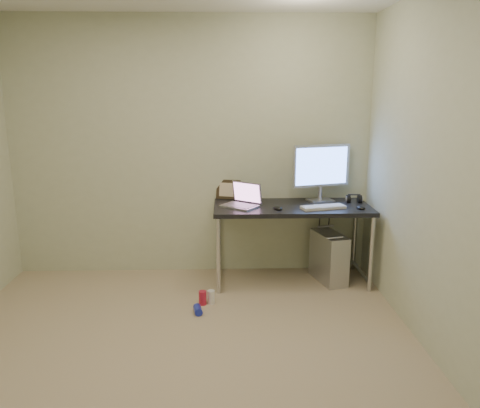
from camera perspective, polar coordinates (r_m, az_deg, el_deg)
name	(u,v)px	position (r m, az deg, el deg)	size (l,w,h in m)	color
floor	(176,364)	(3.35, -7.76, -18.79)	(3.50, 3.50, 0.00)	tan
wall_back	(191,149)	(4.61, -6.03, 6.72)	(3.50, 0.02, 2.50)	beige
wall_right	(452,180)	(3.20, 24.45, 2.70)	(0.02, 3.50, 2.50)	beige
desk	(292,214)	(4.44, 6.33, -1.25)	(1.46, 0.64, 0.75)	black
tower_computer	(329,257)	(4.61, 10.76, -6.37)	(0.31, 0.49, 0.50)	silver
cable_a	(319,233)	(4.82, 9.55, -3.45)	(0.01, 0.01, 0.70)	black
cable_b	(328,235)	(4.82, 10.64, -3.73)	(0.01, 0.01, 0.72)	black
can_red	(203,298)	(4.11, -4.58, -11.33)	(0.07, 0.07, 0.12)	red
can_white	(211,297)	(4.13, -3.55, -11.23)	(0.06, 0.06, 0.12)	white
can_blue	(198,310)	(3.97, -5.16, -12.72)	(0.06, 0.06, 0.12)	#1E2CBB
laptop	(243,201)	(4.35, 0.31, 0.40)	(0.41, 0.39, 0.22)	#B9B8C0
monitor	(321,168)	(4.57, 9.88, 4.30)	(0.57, 0.23, 0.55)	#B9B8C0
keyboard	(323,207)	(4.34, 10.10, -0.38)	(0.41, 0.13, 0.02)	silver
mouse_right	(361,207)	(4.39, 14.52, -0.36)	(0.07, 0.11, 0.04)	black
mouse_left	(278,207)	(4.25, 4.62, -0.40)	(0.07, 0.11, 0.04)	black
headphones	(354,199)	(4.65, 13.72, 0.54)	(0.15, 0.09, 0.10)	black
picture_frame	(228,190)	(4.64, -1.44, 1.78)	(0.24, 0.03, 0.19)	black
webcam	(250,190)	(4.64, 1.23, 1.75)	(0.05, 0.04, 0.13)	silver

